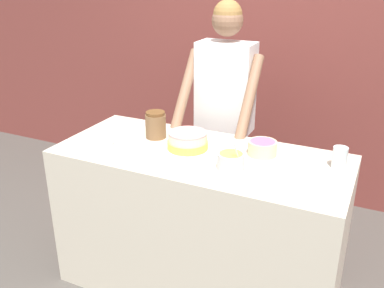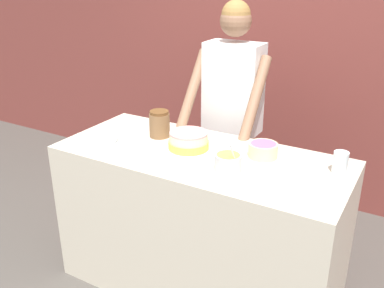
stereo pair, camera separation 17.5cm
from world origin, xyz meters
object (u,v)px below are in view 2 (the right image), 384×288
at_px(frosting_bowl_yellow, 228,162).
at_px(frosting_bowl_purple, 263,150).
at_px(ceramic_plate, 97,140).
at_px(person_baker, 232,102).
at_px(cake, 189,142).
at_px(drinking_glass, 340,163).
at_px(stoneware_jar, 160,124).

bearing_deg(frosting_bowl_yellow, frosting_bowl_purple, 70.28).
bearing_deg(ceramic_plate, frosting_bowl_yellow, 1.52).
relative_size(frosting_bowl_purple, ceramic_plate, 0.64).
relative_size(person_baker, frosting_bowl_yellow, 9.96).
distance_m(cake, drinking_glass, 0.82).
height_order(person_baker, frosting_bowl_yellow, person_baker).
distance_m(drinking_glass, stoneware_jar, 1.07).
xyz_separation_m(cake, frosting_bowl_purple, (0.40, 0.12, -0.01)).
bearing_deg(stoneware_jar, person_baker, 65.10).
distance_m(frosting_bowl_purple, stoneware_jar, 0.66).
distance_m(cake, stoneware_jar, 0.28).
bearing_deg(ceramic_plate, frosting_bowl_purple, 16.18).
xyz_separation_m(drinking_glass, stoneware_jar, (-1.07, -0.03, 0.02)).
bearing_deg(person_baker, drinking_glass, -30.70).
bearing_deg(stoneware_jar, frosting_bowl_yellow, -21.65).
height_order(frosting_bowl_purple, drinking_glass, drinking_glass).
bearing_deg(frosting_bowl_yellow, stoneware_jar, 158.35).
bearing_deg(frosting_bowl_yellow, drinking_glass, 27.13).
xyz_separation_m(ceramic_plate, stoneware_jar, (0.29, 0.25, 0.07)).
height_order(person_baker, drinking_glass, person_baker).
relative_size(cake, frosting_bowl_purple, 1.77).
relative_size(person_baker, stoneware_jar, 10.28).
bearing_deg(frosting_bowl_purple, ceramic_plate, -163.82).
bearing_deg(frosting_bowl_purple, frosting_bowl_yellow, -109.72).
xyz_separation_m(person_baker, drinking_glass, (0.83, -0.49, -0.06)).
bearing_deg(person_baker, cake, -88.27).
relative_size(person_baker, cake, 5.92).
bearing_deg(cake, frosting_bowl_purple, 16.56).
height_order(frosting_bowl_yellow, ceramic_plate, frosting_bowl_yellow).
bearing_deg(stoneware_jar, frosting_bowl_purple, 2.25).
height_order(cake, ceramic_plate, cake).
height_order(person_baker, frosting_bowl_purple, person_baker).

